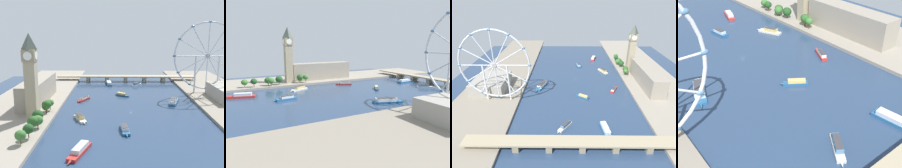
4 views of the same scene
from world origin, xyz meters
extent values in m
plane|color=navy|center=(0.00, 0.00, 0.00)|extent=(419.95, 419.95, 0.00)
cube|color=gray|center=(-124.98, 0.00, 1.50)|extent=(90.00, 520.00, 3.00)
cube|color=tan|center=(-100.22, -31.16, 31.33)|extent=(10.74, 10.74, 56.66)
cube|color=#928260|center=(-100.22, -31.16, 65.20)|extent=(12.46, 12.46, 11.09)
pyramid|color=#4C564C|center=(-100.22, -31.16, 78.66)|extent=(11.28, 11.28, 15.83)
cylinder|color=white|center=(-100.22, -24.72, 65.20)|extent=(8.16, 0.50, 8.16)
cylinder|color=white|center=(-100.22, -37.61, 65.20)|extent=(8.16, 0.50, 8.16)
cylinder|color=white|center=(-93.78, -31.16, 65.20)|extent=(0.50, 8.16, 8.16)
cylinder|color=white|center=(-106.67, -31.16, 65.20)|extent=(0.50, 8.16, 8.16)
cube|color=gray|center=(-110.82, 26.73, 16.68)|extent=(22.00, 99.78, 27.35)
cylinder|color=#513823|center=(-90.42, -96.10, 4.96)|extent=(0.80, 0.80, 3.93)
ellipsoid|color=#386B2D|center=(-90.42, -96.10, 10.48)|extent=(8.88, 8.88, 7.99)
cylinder|color=#513823|center=(-88.02, -84.35, 5.26)|extent=(0.80, 0.80, 4.53)
ellipsoid|color=#1E471E|center=(-88.02, -84.35, 11.10)|extent=(8.94, 8.94, 8.05)
cylinder|color=#513823|center=(-90.01, -64.89, 4.78)|extent=(0.80, 0.80, 3.55)
ellipsoid|color=#285623|center=(-90.01, -64.89, 10.59)|extent=(10.10, 10.10, 9.09)
cylinder|color=#513823|center=(-86.92, -61.43, 4.66)|extent=(0.80, 0.80, 3.32)
ellipsoid|color=#386B2D|center=(-86.92, -61.43, 10.26)|extent=(9.83, 9.83, 8.85)
cylinder|color=#513823|center=(-90.14, -49.18, 4.93)|extent=(0.80, 0.80, 3.85)
ellipsoid|color=#1E471E|center=(-90.14, -49.18, 11.02)|extent=(10.42, 10.42, 9.38)
cylinder|color=#513823|center=(-89.80, -17.27, 5.44)|extent=(0.80, 0.80, 4.88)
ellipsoid|color=#285623|center=(-89.80, -17.27, 11.85)|extent=(9.94, 9.94, 8.95)
cylinder|color=#513823|center=(-88.25, -8.72, 5.50)|extent=(0.80, 0.80, 4.99)
ellipsoid|color=#386B2D|center=(-88.25, -8.72, 11.35)|extent=(8.40, 8.40, 7.56)
cylinder|color=#513823|center=(-90.72, -17.09, 4.54)|extent=(0.80, 0.80, 3.07)
ellipsoid|color=#285623|center=(-90.72, -17.09, 9.35)|extent=(8.20, 8.20, 7.38)
torus|color=silver|center=(107.47, 76.47, 53.26)|extent=(92.22, 2.20, 92.22)
cylinder|color=#99999E|center=(107.47, 76.47, 53.26)|extent=(5.40, 3.00, 5.40)
cylinder|color=silver|center=(126.96, 76.47, 64.51)|extent=(39.64, 1.32, 23.65)
cylinder|color=silver|center=(118.72, 76.47, 72.75)|extent=(23.65, 1.32, 39.64)
cylinder|color=silver|center=(107.47, 76.47, 75.77)|extent=(1.32, 1.32, 45.01)
cylinder|color=silver|center=(96.22, 76.47, 72.75)|extent=(23.65, 1.32, 39.64)
cylinder|color=silver|center=(87.98, 76.47, 64.51)|extent=(39.64, 1.32, 23.65)
cylinder|color=silver|center=(84.96, 76.47, 53.26)|extent=(45.01, 1.32, 1.32)
cylinder|color=silver|center=(87.98, 76.47, 42.01)|extent=(39.64, 1.32, 23.65)
cylinder|color=silver|center=(96.22, 76.47, 33.77)|extent=(23.65, 1.32, 39.64)
cylinder|color=silver|center=(107.47, 76.47, 30.76)|extent=(1.32, 1.32, 45.01)
cylinder|color=silver|center=(118.72, 76.47, 33.77)|extent=(23.65, 1.32, 39.64)
cylinder|color=silver|center=(126.96, 76.47, 42.01)|extent=(39.64, 1.32, 23.65)
ellipsoid|color=teal|center=(107.47, 76.47, 98.27)|extent=(4.80, 3.20, 3.20)
ellipsoid|color=teal|center=(84.96, 76.47, 92.24)|extent=(4.80, 3.20, 3.20)
ellipsoid|color=teal|center=(68.49, 76.47, 75.77)|extent=(4.80, 3.20, 3.20)
ellipsoid|color=teal|center=(62.46, 76.47, 53.26)|extent=(4.80, 3.20, 3.20)
ellipsoid|color=teal|center=(68.49, 76.47, 30.76)|extent=(4.80, 3.20, 3.20)
ellipsoid|color=teal|center=(84.96, 76.47, 14.28)|extent=(4.80, 3.20, 3.20)
ellipsoid|color=teal|center=(107.47, 76.47, 8.25)|extent=(4.80, 3.20, 3.20)
ellipsoid|color=teal|center=(129.97, 76.47, 14.28)|extent=(4.80, 3.20, 3.20)
cylinder|color=silver|center=(123.22, 76.47, 28.13)|extent=(2.40, 2.40, 50.26)
cylinder|color=silver|center=(91.72, 76.47, 28.13)|extent=(2.40, 2.40, 50.26)
cube|color=tan|center=(0.00, 165.42, 8.68)|extent=(231.95, 15.82, 2.00)
cube|color=gray|center=(-63.98, 165.42, 3.84)|extent=(6.00, 14.24, 7.68)
cube|color=gray|center=(-31.99, 165.42, 3.84)|extent=(6.00, 14.24, 7.68)
cube|color=gray|center=(0.00, 165.42, 3.84)|extent=(6.00, 14.24, 7.68)
cube|color=gray|center=(31.99, 165.42, 3.84)|extent=(6.00, 14.24, 7.68)
cube|color=gray|center=(63.98, 165.42, 3.84)|extent=(6.00, 14.24, 7.68)
cube|color=beige|center=(16.74, 132.82, 0.98)|extent=(16.89, 20.89, 1.97)
cone|color=beige|center=(24.05, 143.20, 0.98)|extent=(3.87, 4.35, 1.97)
cube|color=teal|center=(16.11, 131.93, 3.43)|extent=(11.83, 14.21, 2.93)
cube|color=#38383D|center=(16.11, 131.93, 5.06)|extent=(10.84, 12.92, 0.32)
cube|color=#235684|center=(-8.15, 65.33, 1.00)|extent=(18.20, 14.67, 2.01)
cone|color=#235684|center=(0.83, 59.11, 1.00)|extent=(3.92, 3.58, 2.01)
cube|color=#DBB766|center=(-8.92, 65.86, 3.23)|extent=(13.38, 11.00, 2.45)
cube|color=#B22D28|center=(-43.84, -104.59, 1.27)|extent=(15.84, 31.91, 2.55)
cone|color=#B22D28|center=(-48.92, -121.92, 1.27)|extent=(4.02, 6.09, 2.55)
cube|color=silver|center=(-43.40, -103.10, 4.15)|extent=(11.38, 20.25, 3.20)
cube|color=beige|center=(-52.72, -31.33, 1.03)|extent=(16.14, 25.48, 2.07)
cone|color=beige|center=(-46.70, -44.62, 1.03)|extent=(3.75, 4.97, 2.07)
cube|color=#DBB766|center=(-53.24, -30.19, 3.76)|extent=(10.70, 15.10, 3.38)
cube|color=#38383D|center=(-53.24, -30.19, 5.60)|extent=(9.88, 13.70, 0.30)
cube|color=#235684|center=(-27.89, 139.31, 1.17)|extent=(11.03, 29.83, 2.33)
cone|color=#235684|center=(-29.99, 156.10, 1.17)|extent=(2.96, 5.49, 2.33)
cube|color=silver|center=(-27.71, 137.86, 3.75)|extent=(8.78, 21.20, 2.84)
cube|color=#235684|center=(-8.78, -61.64, 1.16)|extent=(9.44, 23.58, 2.33)
cone|color=#235684|center=(-7.25, -74.88, 1.16)|extent=(2.79, 4.37, 2.33)
cube|color=silver|center=(-8.92, -60.50, 3.61)|extent=(7.33, 14.67, 2.55)
cube|color=#38383D|center=(-8.92, -60.50, 5.12)|extent=(6.90, 13.24, 0.46)
cube|color=#B22D28|center=(-57.43, 42.26, 1.12)|extent=(14.47, 22.00, 2.23)
cone|color=#B22D28|center=(-63.17, 30.82, 1.12)|extent=(3.77, 4.55, 2.23)
cube|color=white|center=(-56.93, 43.25, 3.35)|extent=(10.78, 15.74, 2.24)
cube|color=#38383D|center=(-56.93, 43.25, 4.64)|extent=(9.91, 14.27, 0.34)
cube|color=#235684|center=(54.24, 31.37, 1.03)|extent=(18.82, 32.36, 2.05)
cone|color=#235684|center=(60.49, 48.45, 1.03)|extent=(3.87, 6.00, 2.05)
cube|color=white|center=(53.70, 29.90, 3.75)|extent=(14.51, 23.63, 3.39)
cube|color=#38383D|center=(53.70, 29.90, 5.66)|extent=(13.41, 21.40, 0.43)
camera|label=1|loc=(-17.23, -290.97, 92.64)|focal=43.51mm
camera|label=2|loc=(231.06, -125.23, 63.70)|focal=35.46mm
camera|label=3|loc=(16.05, 314.17, 143.17)|focal=31.98mm
camera|label=4|loc=(111.40, 208.07, 118.25)|focal=46.15mm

